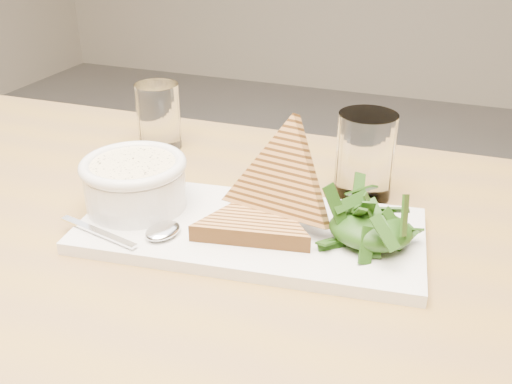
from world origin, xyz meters
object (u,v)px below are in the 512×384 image
(glass_near, at_px, (159,116))
(soup_bowl, at_px, (136,188))
(table_top, at_px, (153,265))
(platter, at_px, (250,231))
(glass_far, at_px, (365,156))

(glass_near, bearing_deg, soup_bowl, -68.35)
(table_top, xyz_separation_m, soup_bowl, (-0.06, 0.06, 0.06))
(table_top, distance_m, platter, 0.12)
(table_top, relative_size, platter, 3.06)
(table_top, bearing_deg, soup_bowl, 130.63)
(platter, xyz_separation_m, soup_bowl, (-0.15, -0.00, 0.03))
(platter, bearing_deg, glass_near, 138.73)
(glass_far, bearing_deg, platter, -124.58)
(glass_near, distance_m, glass_far, 0.34)
(soup_bowl, bearing_deg, glass_near, 111.65)
(soup_bowl, distance_m, glass_far, 0.30)
(glass_near, relative_size, glass_far, 0.90)
(glass_far, bearing_deg, glass_near, 170.82)
(table_top, bearing_deg, glass_near, 116.82)
(table_top, distance_m, glass_near, 0.32)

